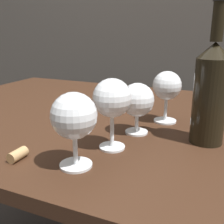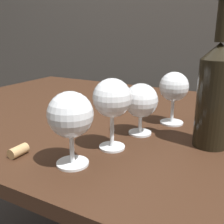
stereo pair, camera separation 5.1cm
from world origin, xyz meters
name	(u,v)px [view 2 (the right image)]	position (x,y,z in m)	size (l,w,h in m)	color
dining_table	(114,142)	(0.00, 0.00, 0.68)	(1.31, 0.90, 0.77)	#382114
wine_glass_cabernet	(70,116)	(0.09, -0.33, 0.87)	(0.09, 0.09, 0.15)	white
wine_glass_empty	(112,100)	(0.12, -0.23, 0.89)	(0.08, 0.08, 0.16)	white
wine_glass_rose	(141,102)	(0.14, -0.12, 0.86)	(0.08, 0.08, 0.13)	white
wine_glass_chardonnay	(174,88)	(0.19, 0.00, 0.88)	(0.08, 0.08, 0.15)	white
wine_bottle	(215,93)	(0.31, -0.11, 0.90)	(0.08, 0.08, 0.32)	black
cork	(18,151)	(-0.03, -0.36, 0.79)	(0.02, 0.02, 0.04)	tan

